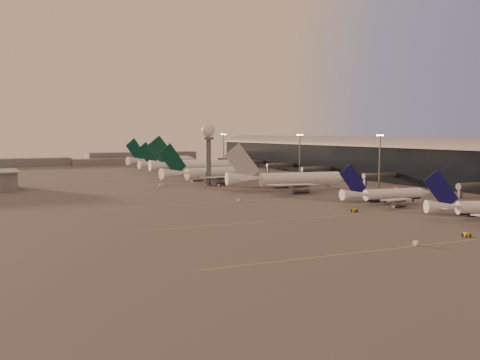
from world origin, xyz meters
name	(u,v)px	position (x,y,z in m)	size (l,w,h in m)	color
ground	(350,221)	(0.00, 0.00, 0.00)	(700.00, 700.00, 0.00)	#4F4D4D
taxiway_markings	(327,196)	(30.00, 56.00, 0.01)	(180.00, 185.25, 0.02)	#D4CD4B
terminal	(391,160)	(107.88, 110.09, 10.52)	(57.00, 362.00, 23.04)	black
radar_tower	(208,142)	(5.00, 120.00, 20.95)	(6.40, 6.40, 31.10)	#585B60
mast_b	(380,160)	(55.00, 55.00, 13.74)	(3.60, 0.56, 25.00)	#585B60
mast_c	(300,156)	(50.00, 110.00, 13.74)	(3.60, 0.56, 25.00)	#585B60
mast_d	(224,151)	(48.00, 200.00, 13.74)	(3.60, 0.56, 25.00)	#585B60
distant_horizon	(110,159)	(2.62, 325.14, 3.89)	(165.00, 37.50, 9.00)	slate
narrowbody_mid	(387,196)	(33.82, 24.81, 2.96)	(37.46, 29.82, 14.63)	white
widebody_white	(291,182)	(28.02, 80.52, 3.61)	(58.89, 46.86, 20.80)	white
greentail_a	(209,176)	(10.25, 131.50, 3.57)	(55.09, 44.06, 20.23)	white
greentail_b	(202,168)	(24.70, 178.14, 4.17)	(64.98, 52.48, 23.60)	white
greentail_c	(177,166)	(21.19, 214.31, 3.45)	(53.24, 42.62, 19.50)	white
greentail_d	(163,163)	(25.28, 255.48, 3.80)	(57.53, 45.77, 21.54)	white
gsv_truck_a	(417,240)	(-7.28, -34.55, 1.10)	(5.66, 3.17, 2.16)	white
gsv_tug_near	(466,235)	(10.60, -31.98, 0.53)	(2.67, 3.86, 1.02)	gold
gsv_tug_mid	(354,210)	(12.39, 14.65, 0.55)	(3.66, 4.33, 1.06)	gold
gsv_truck_b	(405,193)	(59.02, 44.03, 1.23)	(6.28, 3.15, 2.42)	white
gsv_truck_c	(239,199)	(-8.86, 55.42, 1.00)	(5.13, 3.40, 1.95)	white
gsv_catering_b	(396,185)	(71.50, 63.54, 2.22)	(5.92, 4.10, 4.45)	white
gsv_tug_far	(219,186)	(6.03, 109.70, 0.53)	(3.69, 4.18, 1.02)	white
gsv_truck_d	(160,184)	(-17.63, 125.24, 1.09)	(2.64, 5.49, 2.13)	white
gsv_tug_hangar	(237,177)	(36.93, 155.40, 0.56)	(4.24, 3.13, 1.08)	gold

